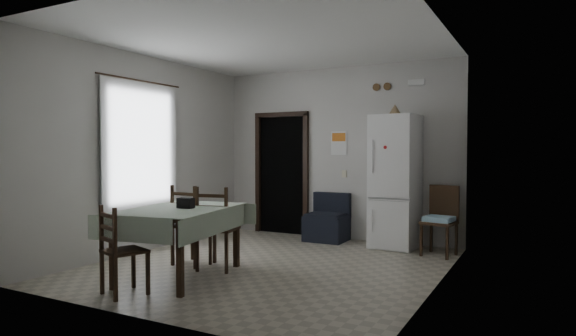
# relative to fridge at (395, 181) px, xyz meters

# --- Properties ---
(ground) EXTENTS (4.50, 4.50, 0.00)m
(ground) POSITION_rel_fridge_xyz_m (-1.11, -1.93, -1.02)
(ground) COLOR #A49B86
(ground) RESTS_ON ground
(ceiling) EXTENTS (4.20, 4.50, 0.02)m
(ceiling) POSITION_rel_fridge_xyz_m (-1.11, -1.93, 1.88)
(ceiling) COLOR white
(ceiling) RESTS_ON ground
(wall_back) EXTENTS (4.20, 0.02, 2.90)m
(wall_back) POSITION_rel_fridge_xyz_m (-1.11, 0.32, 0.43)
(wall_back) COLOR beige
(wall_back) RESTS_ON ground
(wall_front) EXTENTS (4.20, 0.02, 2.90)m
(wall_front) POSITION_rel_fridge_xyz_m (-1.11, -4.18, 0.43)
(wall_front) COLOR beige
(wall_front) RESTS_ON ground
(wall_left) EXTENTS (0.02, 4.50, 2.90)m
(wall_left) POSITION_rel_fridge_xyz_m (-3.21, -1.93, 0.43)
(wall_left) COLOR beige
(wall_left) RESTS_ON ground
(wall_right) EXTENTS (0.02, 4.50, 2.90)m
(wall_right) POSITION_rel_fridge_xyz_m (0.99, -1.93, 0.43)
(wall_right) COLOR beige
(wall_right) RESTS_ON ground
(doorway) EXTENTS (1.06, 0.52, 2.22)m
(doorway) POSITION_rel_fridge_xyz_m (-2.16, 0.52, 0.04)
(doorway) COLOR black
(doorway) RESTS_ON ground
(window_recess) EXTENTS (0.10, 1.20, 1.60)m
(window_recess) POSITION_rel_fridge_xyz_m (-3.26, -2.13, 0.53)
(window_recess) COLOR silver
(window_recess) RESTS_ON ground
(curtain) EXTENTS (0.02, 1.45, 1.85)m
(curtain) POSITION_rel_fridge_xyz_m (-3.15, -2.13, 0.53)
(curtain) COLOR silver
(curtain) RESTS_ON ground
(curtain_rod) EXTENTS (0.02, 1.60, 0.02)m
(curtain_rod) POSITION_rel_fridge_xyz_m (-3.14, -2.13, 1.48)
(curtain_rod) COLOR black
(curtain_rod) RESTS_ON ground
(calendar) EXTENTS (0.28, 0.02, 0.40)m
(calendar) POSITION_rel_fridge_xyz_m (-1.06, 0.31, 0.60)
(calendar) COLOR white
(calendar) RESTS_ON ground
(calendar_image) EXTENTS (0.24, 0.01, 0.14)m
(calendar_image) POSITION_rel_fridge_xyz_m (-1.06, 0.30, 0.70)
(calendar_image) COLOR orange
(calendar_image) RESTS_ON ground
(light_switch) EXTENTS (0.08, 0.02, 0.12)m
(light_switch) POSITION_rel_fridge_xyz_m (-0.96, 0.31, 0.08)
(light_switch) COLOR beige
(light_switch) RESTS_ON ground
(vent_left) EXTENTS (0.12, 0.03, 0.12)m
(vent_left) POSITION_rel_fridge_xyz_m (-0.41, 0.30, 1.50)
(vent_left) COLOR brown
(vent_left) RESTS_ON ground
(vent_right) EXTENTS (0.12, 0.03, 0.12)m
(vent_right) POSITION_rel_fridge_xyz_m (-0.23, 0.30, 1.50)
(vent_right) COLOR brown
(vent_right) RESTS_ON ground
(emergency_light) EXTENTS (0.25, 0.07, 0.09)m
(emergency_light) POSITION_rel_fridge_xyz_m (0.24, 0.28, 1.53)
(emergency_light) COLOR white
(emergency_light) RESTS_ON ground
(fridge) EXTENTS (0.70, 0.70, 2.03)m
(fridge) POSITION_rel_fridge_xyz_m (0.00, 0.00, 0.00)
(fridge) COLOR white
(fridge) RESTS_ON ground
(tan_cone) EXTENTS (0.22, 0.22, 0.16)m
(tan_cone) POSITION_rel_fridge_xyz_m (0.00, -0.05, 1.10)
(tan_cone) COLOR tan
(tan_cone) RESTS_ON fridge
(navy_seat) EXTENTS (0.65, 0.63, 0.78)m
(navy_seat) POSITION_rel_fridge_xyz_m (-1.15, -0.00, -0.63)
(navy_seat) COLOR black
(navy_seat) RESTS_ON ground
(corner_chair) EXTENTS (0.50, 0.50, 0.99)m
(corner_chair) POSITION_rel_fridge_xyz_m (0.72, -0.30, -0.52)
(corner_chair) COLOR black
(corner_chair) RESTS_ON ground
(dining_table) EXTENTS (1.28, 1.72, 0.82)m
(dining_table) POSITION_rel_fridge_xyz_m (-1.74, -2.93, -0.61)
(dining_table) COLOR #95A78F
(dining_table) RESTS_ON ground
(black_bag) EXTENTS (0.20, 0.13, 0.12)m
(black_bag) POSITION_rel_fridge_xyz_m (-1.67, -2.91, -0.14)
(black_bag) COLOR black
(black_bag) RESTS_ON dining_table
(dining_chair_far_left) EXTENTS (0.46, 0.46, 1.04)m
(dining_chair_far_left) POSITION_rel_fridge_xyz_m (-2.02, -2.34, -0.49)
(dining_chair_far_left) COLOR black
(dining_chair_far_left) RESTS_ON ground
(dining_chair_far_right) EXTENTS (0.54, 0.54, 1.05)m
(dining_chair_far_right) POSITION_rel_fridge_xyz_m (-1.58, -2.40, -0.49)
(dining_chair_far_right) COLOR black
(dining_chair_far_right) RESTS_ON ground
(dining_chair_near_head) EXTENTS (0.51, 0.51, 0.93)m
(dining_chair_near_head) POSITION_rel_fridge_xyz_m (-1.79, -3.73, -0.55)
(dining_chair_near_head) COLOR black
(dining_chair_near_head) RESTS_ON ground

